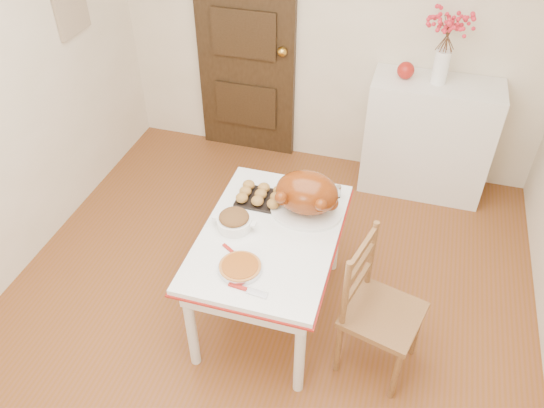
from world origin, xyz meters
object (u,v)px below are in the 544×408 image
(chair_oak, at_px, (384,312))
(kitchen_table, at_px, (270,274))
(turkey_platter, at_px, (307,195))
(pumpkin_pie, at_px, (240,267))
(sideboard, at_px, (427,138))

(chair_oak, bearing_deg, kitchen_table, 89.28)
(turkey_platter, bearing_deg, pumpkin_pie, -130.78)
(sideboard, distance_m, pumpkin_pie, 2.17)
(kitchen_table, bearing_deg, turkey_platter, 56.17)
(chair_oak, xyz_separation_m, turkey_platter, (-0.56, 0.43, 0.38))
(turkey_platter, relative_size, pumpkin_pie, 1.85)
(kitchen_table, relative_size, pumpkin_pie, 4.90)
(kitchen_table, distance_m, chair_oak, 0.75)
(sideboard, distance_m, chair_oak, 1.84)
(chair_oak, relative_size, turkey_platter, 2.08)
(kitchen_table, bearing_deg, chair_oak, -15.21)
(chair_oak, bearing_deg, turkey_platter, 66.75)
(sideboard, relative_size, kitchen_table, 0.83)
(sideboard, bearing_deg, turkey_platter, -115.52)
(sideboard, xyz_separation_m, chair_oak, (-0.11, -1.83, -0.03))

